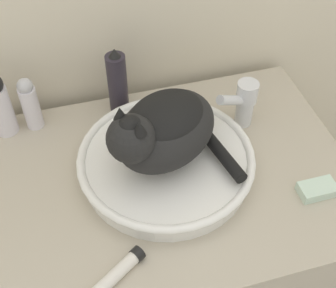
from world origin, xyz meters
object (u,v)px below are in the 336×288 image
(cat, at_px, (163,129))
(cream_tube, at_px, (111,280))
(soap_bar, at_px, (317,189))
(hairspray_can_black, at_px, (117,83))
(deodorant_stick, at_px, (30,103))
(faucet, at_px, (244,102))

(cat, height_order, cream_tube, cat)
(cat, height_order, soap_bar, cat)
(cat, distance_m, soap_bar, 0.37)
(hairspray_can_black, xyz_separation_m, deodorant_stick, (-0.22, -0.00, -0.02))
(deodorant_stick, bearing_deg, cat, -42.04)
(cat, xyz_separation_m, soap_bar, (0.32, -0.15, -0.13))
(cat, distance_m, faucet, 0.27)
(cat, relative_size, faucet, 2.10)
(cat, bearing_deg, deodorant_stick, -71.28)
(cat, distance_m, cream_tube, 0.32)
(hairspray_can_black, distance_m, cream_tube, 0.50)
(deodorant_stick, bearing_deg, faucet, -15.37)
(deodorant_stick, xyz_separation_m, soap_bar, (0.59, -0.39, -0.06))
(soap_bar, bearing_deg, cream_tube, -169.68)
(cat, xyz_separation_m, hairspray_can_black, (-0.05, 0.24, -0.06))
(cat, xyz_separation_m, deodorant_stick, (-0.27, 0.24, -0.07))
(hairspray_can_black, bearing_deg, cream_tube, -103.74)
(cream_tube, bearing_deg, deodorant_stick, 102.03)
(cat, relative_size, soap_bar, 3.55)
(faucet, distance_m, deodorant_stick, 0.52)
(hairspray_can_black, distance_m, deodorant_stick, 0.22)
(faucet, bearing_deg, hairspray_can_black, -49.63)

